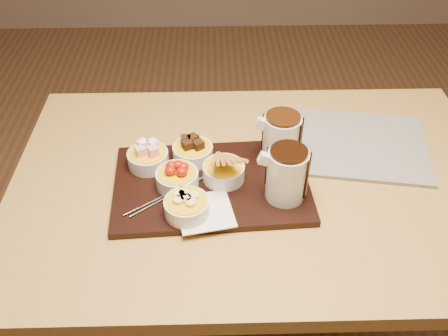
{
  "coord_description": "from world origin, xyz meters",
  "views": [
    {
      "loc": [
        -0.1,
        -0.91,
        1.56
      ],
      "look_at": [
        -0.08,
        -0.03,
        0.81
      ],
      "focal_mm": 40.0,
      "sensor_mm": 36.0,
      "label": 1
    }
  ],
  "objects_px": {
    "serving_board": "(211,184)",
    "pitcher_milk_chocolate": "(281,139)",
    "bowl_strawberries": "(177,179)",
    "dining_table": "(255,207)",
    "pitcher_dark_chocolate": "(287,175)",
    "newspaper": "(357,145)"
  },
  "relations": [
    {
      "from": "bowl_strawberries",
      "to": "newspaper",
      "type": "relative_size",
      "value": 0.28
    },
    {
      "from": "dining_table",
      "to": "serving_board",
      "type": "bearing_deg",
      "value": -164.51
    },
    {
      "from": "dining_table",
      "to": "pitcher_dark_chocolate",
      "type": "height_order",
      "value": "pitcher_dark_chocolate"
    },
    {
      "from": "dining_table",
      "to": "pitcher_dark_chocolate",
      "type": "bearing_deg",
      "value": -55.04
    },
    {
      "from": "serving_board",
      "to": "pitcher_milk_chocolate",
      "type": "distance_m",
      "value": 0.2
    },
    {
      "from": "dining_table",
      "to": "pitcher_dark_chocolate",
      "type": "xyz_separation_m",
      "value": [
        0.06,
        -0.08,
        0.18
      ]
    },
    {
      "from": "pitcher_dark_chocolate",
      "to": "newspaper",
      "type": "relative_size",
      "value": 0.35
    },
    {
      "from": "bowl_strawberries",
      "to": "serving_board",
      "type": "bearing_deg",
      "value": 6.77
    },
    {
      "from": "serving_board",
      "to": "pitcher_dark_chocolate",
      "type": "height_order",
      "value": "pitcher_dark_chocolate"
    },
    {
      "from": "bowl_strawberries",
      "to": "pitcher_milk_chocolate",
      "type": "relative_size",
      "value": 0.8
    },
    {
      "from": "dining_table",
      "to": "bowl_strawberries",
      "type": "distance_m",
      "value": 0.24
    },
    {
      "from": "serving_board",
      "to": "pitcher_milk_chocolate",
      "type": "bearing_deg",
      "value": 21.8
    },
    {
      "from": "dining_table",
      "to": "pitcher_milk_chocolate",
      "type": "distance_m",
      "value": 0.2
    },
    {
      "from": "pitcher_milk_chocolate",
      "to": "newspaper",
      "type": "height_order",
      "value": "pitcher_milk_chocolate"
    },
    {
      "from": "dining_table",
      "to": "bowl_strawberries",
      "type": "height_order",
      "value": "bowl_strawberries"
    },
    {
      "from": "serving_board",
      "to": "pitcher_milk_chocolate",
      "type": "relative_size",
      "value": 3.7
    },
    {
      "from": "pitcher_milk_chocolate",
      "to": "newspaper",
      "type": "relative_size",
      "value": 0.35
    },
    {
      "from": "serving_board",
      "to": "newspaper",
      "type": "xyz_separation_m",
      "value": [
        0.39,
        0.15,
        -0.0
      ]
    },
    {
      "from": "newspaper",
      "to": "bowl_strawberries",
      "type": "bearing_deg",
      "value": -151.32
    },
    {
      "from": "pitcher_milk_chocolate",
      "to": "dining_table",
      "type": "bearing_deg",
      "value": -143.91
    },
    {
      "from": "dining_table",
      "to": "pitcher_milk_chocolate",
      "type": "xyz_separation_m",
      "value": [
        0.06,
        0.05,
        0.18
      ]
    },
    {
      "from": "dining_table",
      "to": "newspaper",
      "type": "bearing_deg",
      "value": 23.63
    }
  ]
}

